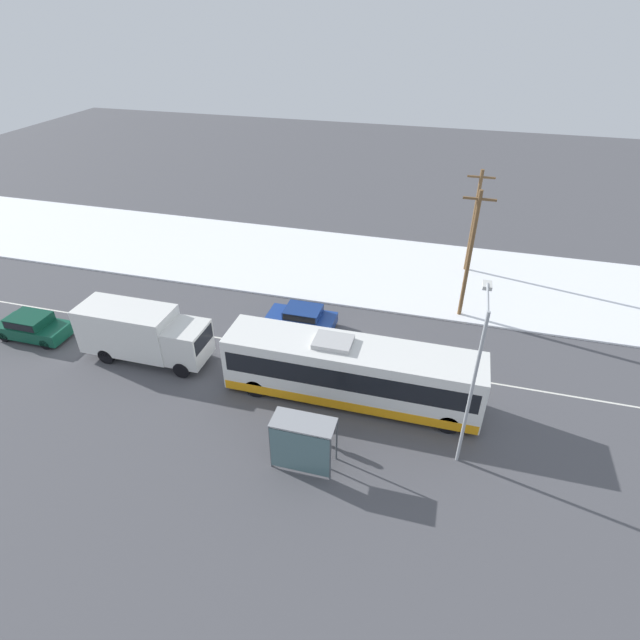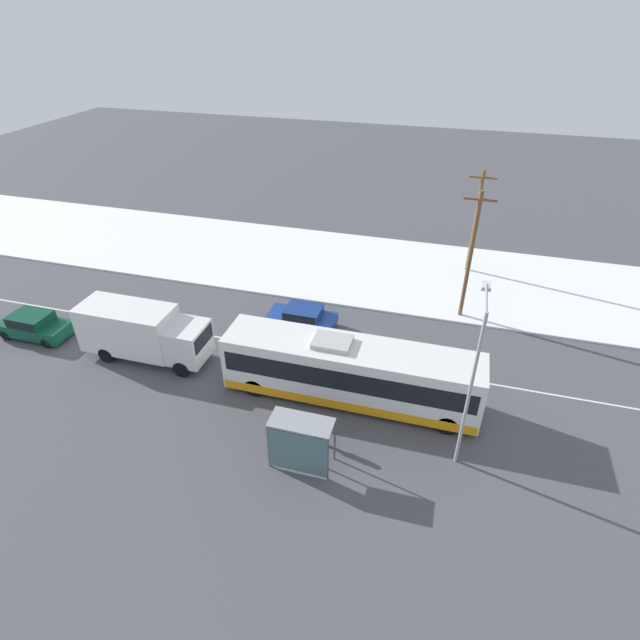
# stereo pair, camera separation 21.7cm
# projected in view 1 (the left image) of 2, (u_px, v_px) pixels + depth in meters

# --- Properties ---
(ground_plane) EXTENTS (120.00, 120.00, 0.00)m
(ground_plane) POSITION_uv_depth(u_px,v_px,m) (345.00, 359.00, 27.53)
(ground_plane) COLOR #4C4C51
(snow_lot) EXTENTS (80.00, 11.17, 0.12)m
(snow_lot) POSITION_uv_depth(u_px,v_px,m) (379.00, 270.00, 36.36)
(snow_lot) COLOR white
(snow_lot) RESTS_ON ground_plane
(lane_marking_center) EXTENTS (60.00, 0.12, 0.00)m
(lane_marking_center) POSITION_uv_depth(u_px,v_px,m) (345.00, 359.00, 27.53)
(lane_marking_center) COLOR silver
(lane_marking_center) RESTS_ON ground_plane
(city_bus) EXTENTS (12.38, 2.57, 3.33)m
(city_bus) POSITION_uv_depth(u_px,v_px,m) (351.00, 372.00, 24.02)
(city_bus) COLOR white
(city_bus) RESTS_ON ground_plane
(box_truck) EXTENTS (7.03, 2.30, 3.04)m
(box_truck) POSITION_uv_depth(u_px,v_px,m) (142.00, 332.00, 26.75)
(box_truck) COLOR silver
(box_truck) RESTS_ON ground_plane
(sedan_car) EXTENTS (4.07, 1.80, 1.33)m
(sedan_car) POSITION_uv_depth(u_px,v_px,m) (302.00, 317.00, 29.77)
(sedan_car) COLOR navy
(sedan_car) RESTS_ON ground_plane
(parked_car_near_truck) EXTENTS (4.12, 1.80, 1.48)m
(parked_car_near_truck) POSITION_uv_depth(u_px,v_px,m) (32.00, 326.00, 28.83)
(parked_car_near_truck) COLOR #0F4733
(parked_car_near_truck) RESTS_ON ground_plane
(pedestrian_at_stop) EXTENTS (0.58, 0.26, 1.62)m
(pedestrian_at_stop) POSITION_uv_depth(u_px,v_px,m) (321.00, 426.00, 21.84)
(pedestrian_at_stop) COLOR #23232D
(pedestrian_at_stop) RESTS_ON ground_plane
(bus_shelter) EXTENTS (2.63, 1.20, 2.40)m
(bus_shelter) POSITION_uv_depth(u_px,v_px,m) (302.00, 439.00, 20.29)
(bus_shelter) COLOR gray
(bus_shelter) RESTS_ON ground_plane
(streetlamp) EXTENTS (0.36, 2.74, 7.55)m
(streetlamp) POSITION_uv_depth(u_px,v_px,m) (476.00, 365.00, 19.38)
(streetlamp) COLOR #9EA3A8
(streetlamp) RESTS_ON ground_plane
(utility_pole_roadside) EXTENTS (1.80, 0.24, 8.03)m
(utility_pole_roadside) POSITION_uv_depth(u_px,v_px,m) (470.00, 254.00, 28.98)
(utility_pole_roadside) COLOR brown
(utility_pole_roadside) RESTS_ON ground_plane
(utility_pole_snowlot) EXTENTS (1.80, 0.24, 7.35)m
(utility_pole_snowlot) POSITION_uv_depth(u_px,v_px,m) (474.00, 220.00, 34.29)
(utility_pole_snowlot) COLOR brown
(utility_pole_snowlot) RESTS_ON ground_plane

